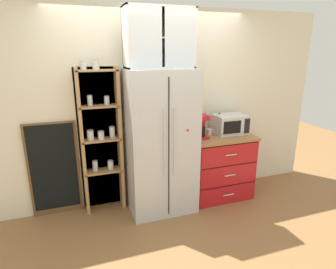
% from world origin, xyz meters
% --- Properties ---
extents(ground_plane, '(10.69, 10.69, 0.00)m').
position_xyz_m(ground_plane, '(0.00, 0.00, 0.00)').
color(ground_plane, olive).
extents(wall_back_cream, '(4.99, 0.10, 2.55)m').
position_xyz_m(wall_back_cream, '(0.00, 0.40, 1.27)').
color(wall_back_cream, silver).
rests_on(wall_back_cream, ground).
extents(refrigerator, '(0.83, 0.65, 1.82)m').
position_xyz_m(refrigerator, '(0.00, 0.04, 0.91)').
color(refrigerator, silver).
rests_on(refrigerator, ground).
extents(pantry_shelf_column, '(0.54, 0.24, 1.92)m').
position_xyz_m(pantry_shelf_column, '(-0.71, 0.31, 0.96)').
color(pantry_shelf_column, brown).
rests_on(pantry_shelf_column, ground).
extents(counter_cabinet, '(0.87, 0.59, 0.91)m').
position_xyz_m(counter_cabinet, '(0.88, 0.07, 0.46)').
color(counter_cabinet, red).
rests_on(counter_cabinet, ground).
extents(microwave, '(0.44, 0.33, 0.26)m').
position_xyz_m(microwave, '(1.04, 0.12, 1.04)').
color(microwave, silver).
rests_on(microwave, counter_cabinet).
extents(coffee_maker, '(0.17, 0.20, 0.31)m').
position_xyz_m(coffee_maker, '(0.56, 0.08, 1.06)').
color(coffee_maker, red).
rests_on(coffee_maker, counter_cabinet).
extents(mug_cream, '(0.11, 0.07, 0.08)m').
position_xyz_m(mug_cream, '(0.74, 0.14, 0.95)').
color(mug_cream, silver).
rests_on(mug_cream, counter_cabinet).
extents(bottle_clear, '(0.06, 0.06, 0.29)m').
position_xyz_m(bottle_clear, '(0.88, 0.14, 1.04)').
color(bottle_clear, silver).
rests_on(bottle_clear, counter_cabinet).
extents(upper_cabinet, '(0.80, 0.32, 0.67)m').
position_xyz_m(upper_cabinet, '(0.00, 0.08, 2.15)').
color(upper_cabinet, silver).
rests_on(upper_cabinet, refrigerator).
extents(chalkboard_menu, '(0.60, 0.04, 1.20)m').
position_xyz_m(chalkboard_menu, '(-1.30, 0.33, 0.61)').
color(chalkboard_menu, brown).
rests_on(chalkboard_menu, ground).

